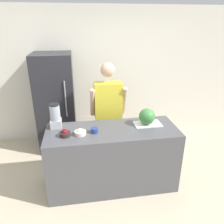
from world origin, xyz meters
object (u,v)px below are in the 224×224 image
Objects in this scene: refrigerator at (56,103)px; blender at (55,116)px; watermelon at (147,116)px; bowl_cream at (80,132)px; bowl_cherries at (65,133)px; person at (108,114)px; bowl_small_blue at (94,130)px.

refrigerator is 1.11m from blender.
bowl_cream is at bearing -171.15° from watermelon.
refrigerator is 12.67× the size of bowl_cherries.
person reaches higher than watermelon.
bowl_small_blue is at bearing 7.96° from bowl_cream.
person is 17.75× the size of bowl_small_blue.
watermelon is at bearing -5.27° from blender.
watermelon reaches higher than bowl_small_blue.
blender reaches higher than bowl_small_blue.
bowl_cherries is at bearing -80.88° from refrigerator.
refrigerator is at bearing 99.12° from bowl_cherries.
bowl_cream is at bearing -124.13° from person.
bowl_cream is (0.42, -1.36, 0.05)m from refrigerator.
refrigerator reaches higher than blender.
bowl_cherries reaches higher than bowl_small_blue.
watermelon is (1.37, -1.21, 0.15)m from refrigerator.
refrigerator is 1.42m from bowl_cream.
bowl_small_blue is (0.19, 0.03, 0.00)m from bowl_cream.
blender reaches higher than bowl_cream.
bowl_cherries reaches higher than bowl_cream.
refrigerator reaches higher than watermelon.
person is at bearing 28.27° from blender.
person is 12.17× the size of bowl_cherries.
refrigerator is 1.83m from watermelon.
bowl_small_blue is (-0.77, -0.12, -0.10)m from watermelon.
watermelon reaches higher than bowl_cream.
refrigerator is 1.46m from bowl_small_blue.
bowl_cream is (-0.47, -0.70, 0.06)m from person.
bowl_small_blue is at bearing -112.91° from person.
bowl_cream is (-0.95, -0.15, -0.10)m from watermelon.
person is 0.98m from bowl_cherries.
blender is at bearing -151.73° from person.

